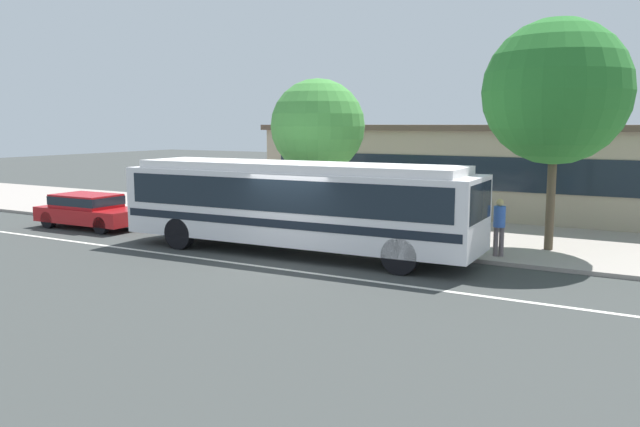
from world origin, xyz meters
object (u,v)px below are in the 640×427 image
pedestrian_standing_by_tree (226,199)px  transit_bus (296,201)px  street_tree_near_stop (318,127)px  bus_stop_sign (454,199)px  pedestrian_waiting_near_sign (499,223)px  sedan_behind_bus (89,209)px  street_tree_mid_block (556,92)px  pedestrian_walking_along_curb (461,213)px

pedestrian_standing_by_tree → transit_bus: bearing=-29.1°
street_tree_near_stop → bus_stop_sign: bearing=-17.7°
pedestrian_waiting_near_sign → bus_stop_sign: size_ratio=0.67×
pedestrian_waiting_near_sign → street_tree_near_stop: street_tree_near_stop is taller
pedestrian_standing_by_tree → street_tree_near_stop: street_tree_near_stop is taller
transit_bus → sedan_behind_bus: (-9.40, 0.21, -0.90)m
pedestrian_waiting_near_sign → street_tree_mid_block: 4.31m
sedan_behind_bus → transit_bus: bearing=-1.3°
pedestrian_waiting_near_sign → street_tree_near_stop: (-7.09, 1.80, 2.73)m
pedestrian_waiting_near_sign → transit_bus: bearing=-159.6°
pedestrian_waiting_near_sign → street_tree_mid_block: street_tree_mid_block is taller
transit_bus → pedestrian_waiting_near_sign: size_ratio=6.75×
sedan_behind_bus → bus_stop_sign: size_ratio=1.72×
pedestrian_waiting_near_sign → pedestrian_standing_by_tree: size_ratio=0.99×
pedestrian_standing_by_tree → bus_stop_sign: 9.08m
pedestrian_standing_by_tree → street_tree_mid_block: bearing=6.0°
transit_bus → sedan_behind_bus: size_ratio=2.63×
pedestrian_standing_by_tree → street_tree_mid_block: 12.14m
pedestrian_walking_along_curb → street_tree_near_stop: street_tree_near_stop is taller
transit_bus → pedestrian_standing_by_tree: size_ratio=6.68×
transit_bus → street_tree_mid_block: size_ratio=1.63×
bus_stop_sign → street_tree_near_stop: 6.38m
bus_stop_sign → street_tree_mid_block: 4.37m
street_tree_mid_block → sedan_behind_bus: bearing=-167.3°
transit_bus → sedan_behind_bus: 9.45m
street_tree_near_stop → pedestrian_walking_along_curb: bearing=-3.9°
pedestrian_walking_along_curb → street_tree_near_stop: bearing=176.1°
street_tree_near_stop → pedestrian_standing_by_tree: bearing=-159.5°
street_tree_mid_block → bus_stop_sign: bearing=-143.8°
pedestrian_walking_along_curb → pedestrian_standing_by_tree: 8.86m
transit_bus → bus_stop_sign: transit_bus is taller
pedestrian_waiting_near_sign → street_tree_mid_block: size_ratio=0.24×
sedan_behind_bus → pedestrian_standing_by_tree: size_ratio=2.54×
pedestrian_waiting_near_sign → bus_stop_sign: 1.50m
bus_stop_sign → pedestrian_walking_along_curb: bearing=98.7°
sedan_behind_bus → street_tree_near_stop: 9.29m
transit_bus → pedestrian_walking_along_curb: transit_bus is taller
pedestrian_standing_by_tree → street_tree_near_stop: bearing=20.5°
sedan_behind_bus → pedestrian_waiting_near_sign: bearing=7.1°
pedestrian_waiting_near_sign → pedestrian_walking_along_curb: size_ratio=0.99×
street_tree_mid_block → pedestrian_standing_by_tree: bearing=-174.0°
bus_stop_sign → street_tree_mid_block: street_tree_mid_block is taller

